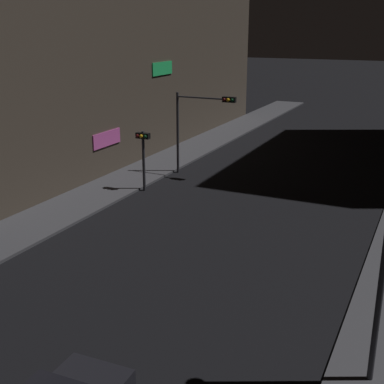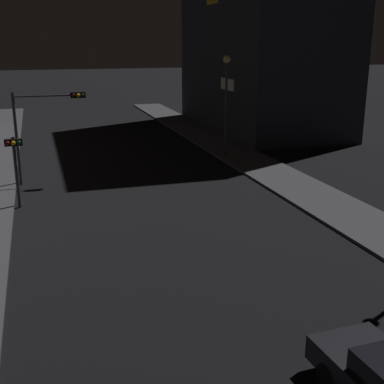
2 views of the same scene
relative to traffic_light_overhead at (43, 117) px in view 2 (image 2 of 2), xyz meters
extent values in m
cube|color=#424247|center=(12.83, 1.60, -3.60)|extent=(3.31, 64.50, 0.13)
cube|color=white|center=(14.44, 10.07, 0.64)|extent=(0.08, 2.80, 0.90)
cylinder|color=black|center=(5.48, -20.13, -3.35)|extent=(0.25, 0.65, 0.64)
cylinder|color=#2D2D33|center=(-1.47, 0.02, -1.14)|extent=(0.16, 0.16, 5.06)
cylinder|color=#2D2D33|center=(0.22, 0.02, 1.14)|extent=(3.38, 0.10, 0.10)
cube|color=black|center=(1.91, 0.02, 1.14)|extent=(0.80, 0.28, 0.32)
sphere|color=#3F0C0C|center=(1.66, -0.16, 1.14)|extent=(0.20, 0.20, 0.20)
sphere|color=yellow|center=(1.91, -0.16, 1.14)|extent=(0.20, 0.20, 0.20)
sphere|color=#0C3319|center=(2.16, -0.16, 1.14)|extent=(0.20, 0.20, 0.20)
cylinder|color=#2D2D33|center=(-1.47, -4.18, -1.97)|extent=(0.16, 0.16, 3.40)
cube|color=black|center=(-1.47, -4.18, -0.51)|extent=(0.80, 0.28, 0.32)
sphere|color=#3F0C0C|center=(-1.72, -4.36, -0.51)|extent=(0.20, 0.20, 0.20)
sphere|color=yellow|center=(-1.47, -4.36, -0.51)|extent=(0.20, 0.20, 0.20)
sphere|color=#0C3319|center=(-1.22, -4.36, -0.51)|extent=(0.20, 0.20, 0.20)
cylinder|color=#2D2D33|center=(11.68, 3.03, -0.48)|extent=(0.16, 0.16, 6.12)
sphere|color=#F9C666|center=(11.68, 3.03, 2.83)|extent=(0.50, 0.50, 0.50)
camera|label=1|loc=(12.96, -28.25, 5.22)|focal=48.42mm
camera|label=2|loc=(-0.37, -28.68, 3.96)|focal=47.71mm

